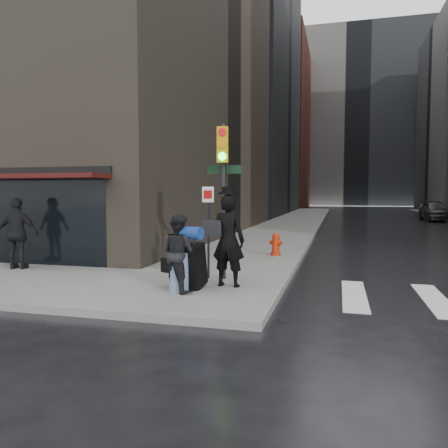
# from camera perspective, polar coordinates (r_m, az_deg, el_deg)

# --- Properties ---
(ground) EXTENTS (140.00, 140.00, 0.00)m
(ground) POSITION_cam_1_polar(r_m,az_deg,el_deg) (9.48, -5.09, -9.34)
(ground) COLOR black
(ground) RESTS_ON ground
(sidewalk_left) EXTENTS (4.00, 50.00, 0.15)m
(sidewalk_left) POSITION_cam_1_polar(r_m,az_deg,el_deg) (35.88, 9.70, 0.57)
(sidewalk_left) COLOR slate
(sidewalk_left) RESTS_ON ground
(bldg_left_mid) EXTENTS (22.00, 24.00, 34.00)m
(bldg_left_mid) POSITION_cam_1_polar(r_m,az_deg,el_deg) (51.56, -4.44, 20.69)
(bldg_left_mid) COLOR slate
(bldg_left_mid) RESTS_ON ground
(bldg_left_far) EXTENTS (22.00, 20.00, 26.00)m
(bldg_left_far) POSITION_cam_1_polar(r_m,az_deg,el_deg) (73.30, 1.90, 12.48)
(bldg_left_far) COLOR maroon
(bldg_left_far) RESTS_ON ground
(bldg_distant) EXTENTS (40.00, 12.00, 32.00)m
(bldg_distant) POSITION_cam_1_polar(r_m,az_deg,el_deg) (87.82, 16.86, 12.88)
(bldg_distant) COLOR slate
(bldg_distant) RESTS_ON ground
(man_overcoat) EXTENTS (1.24, 1.10, 2.22)m
(man_overcoat) POSITION_cam_1_polar(r_m,az_deg,el_deg) (9.49, -0.37, -2.65)
(man_overcoat) COLOR black
(man_overcoat) RESTS_ON ground
(man_jeans) EXTENTS (1.09, 0.99, 1.61)m
(man_jeans) POSITION_cam_1_polar(r_m,az_deg,el_deg) (9.09, -5.94, -3.78)
(man_jeans) COLOR black
(man_jeans) RESTS_ON ground
(man_greycoat) EXTENTS (1.20, 0.68, 1.93)m
(man_greycoat) POSITION_cam_1_polar(r_m,az_deg,el_deg) (12.99, -25.34, -1.12)
(man_greycoat) COLOR black
(man_greycoat) RESTS_ON ground
(traffic_light) EXTENTS (0.91, 0.48, 3.66)m
(traffic_light) POSITION_cam_1_polar(r_m,az_deg,el_deg) (10.27, -0.28, 5.82)
(traffic_light) COLOR black
(traffic_light) RESTS_ON ground
(fire_hydrant) EXTENTS (0.43, 0.33, 0.75)m
(fire_hydrant) POSITION_cam_1_polar(r_m,az_deg,el_deg) (14.50, 6.77, -2.76)
(fire_hydrant) COLOR #B1260A
(fire_hydrant) RESTS_ON ground
(parked_car_4) EXTENTS (2.08, 4.83, 1.63)m
(parked_car_4) POSITION_cam_1_polar(r_m,az_deg,el_deg) (38.82, 25.90, 1.57)
(parked_car_4) COLOR #3C3B40
(parked_car_4) RESTS_ON ground
(parked_car_5) EXTENTS (1.55, 4.43, 1.46)m
(parked_car_5) POSITION_cam_1_polar(r_m,az_deg,el_deg) (44.75, 25.52, 1.75)
(parked_car_5) COLOR black
(parked_car_5) RESTS_ON ground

